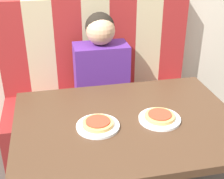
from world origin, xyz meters
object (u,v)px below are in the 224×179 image
Objects in this scene: pizza_left at (98,123)px; pizza_right at (160,116)px; plate_left at (98,126)px; plate_right at (160,119)px; person at (101,61)px.

pizza_right is at bearing 0.00° from pizza_left.
plate_left is 1.00× the size of plate_right.
pizza_left is at bearing -101.10° from person.
person is 4.43× the size of pizza_left.
plate_right is at bearing 90.00° from pizza_right.
pizza_right reaches higher than plate_left.
plate_left is (-0.14, -0.71, -0.01)m from person.
pizza_right is (0.28, 0.00, 0.00)m from pizza_left.
person is at bearing 78.90° from plate_left.
pizza_left is (-0.28, -0.00, 0.02)m from plate_right.
plate_left is 0.02m from pizza_left.
plate_right is 0.28m from pizza_left.
plate_right is at bearing -78.90° from person.
plate_left is at bearing 180.00° from pizza_right.
plate_left is 1.39× the size of pizza_left.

